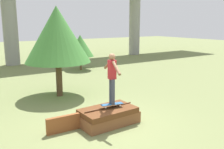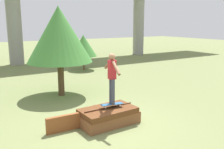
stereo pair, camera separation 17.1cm
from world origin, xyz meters
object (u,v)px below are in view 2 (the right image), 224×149
Objects in this scene: skateboard at (112,104)px; tree_behind_right at (59,35)px; skater at (112,75)px; tree_behind_left at (83,46)px.

tree_behind_right reaches higher than skateboard.
skater is (-0.00, 0.00, 0.97)m from skateboard.
tree_behind_left is at bearing 69.65° from skater.
tree_behind_right is at bearing 93.02° from skateboard.
tree_behind_right reaches higher than skater.
tree_behind_left is at bearing 55.12° from tree_behind_right.
tree_behind_right is (-3.63, -5.21, 1.05)m from tree_behind_left.
skateboard is 0.19× the size of tree_behind_right.
skateboard is 0.97m from skater.
skater is 9.83m from tree_behind_left.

